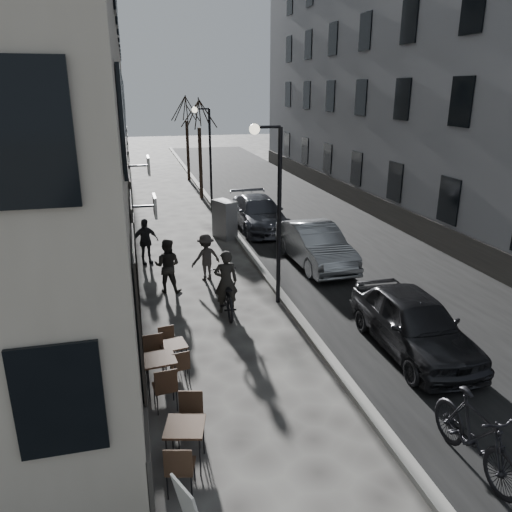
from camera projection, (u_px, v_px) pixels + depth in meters
name	position (u px, v px, depth m)	size (l,w,h in m)	color
ground	(370.00, 431.00, 9.13)	(120.00, 120.00, 0.00)	#343230
road	(295.00, 214.00, 24.72)	(7.30, 60.00, 0.00)	black
kerb	(223.00, 218.00, 23.86)	(0.25, 60.00, 0.12)	gray
building_left	(67.00, 35.00, 20.35)	(4.00, 35.00, 16.00)	gray
building_right	(408.00, 43.00, 23.91)	(4.00, 35.00, 16.00)	gray
streetlamp_near	(273.00, 196.00, 13.59)	(0.90, 0.28, 5.09)	black
streetlamp_far	(207.00, 147.00, 24.62)	(0.90, 0.28, 5.09)	black
tree_near	(199.00, 113.00, 26.91)	(2.40, 2.40, 5.70)	black
tree_far	(186.00, 109.00, 32.42)	(2.40, 2.40, 5.70)	black
bistro_set_a	(186.00, 441.00, 8.18)	(0.80, 1.61, 0.92)	black
bistro_set_b	(160.00, 371.00, 10.17)	(0.71, 1.62, 0.94)	black
bistro_set_c	(174.00, 354.00, 10.95)	(0.63, 1.39, 0.80)	black
utility_cabinet	(225.00, 219.00, 20.65)	(0.58, 1.05, 1.58)	slate
bicycle	(226.00, 293.00, 13.84)	(0.73, 2.10, 1.10)	black
cyclist_rider	(226.00, 282.00, 13.73)	(0.66, 0.43, 1.80)	black
pedestrian_near	(167.00, 266.00, 15.13)	(0.82, 0.64, 1.68)	black
pedestrian_mid	(206.00, 257.00, 16.12)	(0.99, 0.57, 1.54)	#2E2A28
pedestrian_far	(145.00, 241.00, 17.60)	(0.96, 0.40, 1.64)	black
car_near	(414.00, 323.00, 11.74)	(1.70, 4.23, 1.44)	black
car_mid	(315.00, 245.00, 17.53)	(1.53, 4.39, 1.45)	#979B9F
car_far	(259.00, 213.00, 22.05)	(1.96, 4.81, 1.40)	#34363E
moped	(475.00, 434.00, 8.08)	(0.60, 2.12, 1.27)	black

